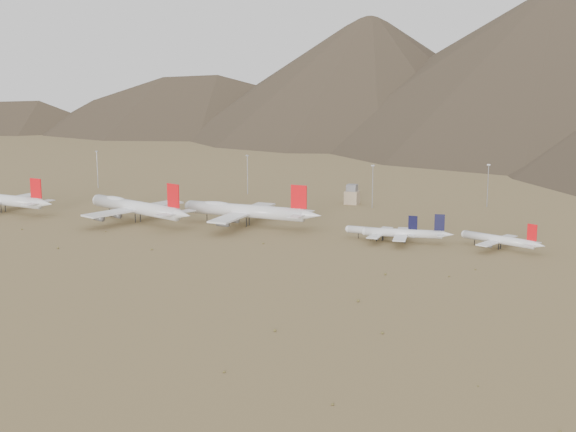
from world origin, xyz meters
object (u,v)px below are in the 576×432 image
(widebody_west, at_px, (1,200))
(widebody_centre, at_px, (136,207))
(widebody_east, at_px, (246,211))
(narrowbody_b, at_px, (406,233))
(narrowbody_a, at_px, (383,232))
(control_tower, at_px, (352,195))

(widebody_west, relative_size, widebody_centre, 0.94)
(widebody_centre, height_order, widebody_east, widebody_centre)
(narrowbody_b, bearing_deg, widebody_centre, 172.43)
(narrowbody_b, bearing_deg, widebody_west, 172.84)
(widebody_centre, relative_size, narrowbody_a, 1.90)
(narrowbody_b, height_order, control_tower, narrowbody_b)
(narrowbody_a, relative_size, control_tower, 3.34)
(narrowbody_b, relative_size, control_tower, 3.66)
(widebody_west, height_order, narrowbody_a, widebody_west)
(widebody_west, relative_size, narrowbody_a, 1.80)
(narrowbody_a, xyz_separation_m, narrowbody_b, (11.13, -1.29, 0.43))
(narrowbody_b, xyz_separation_m, control_tower, (-53.51, 94.82, 0.60))
(control_tower, bearing_deg, widebody_centre, -134.58)
(widebody_west, xyz_separation_m, control_tower, (181.32, 96.72, -2.08))
(narrowbody_b, distance_m, control_tower, 108.88)
(widebody_west, height_order, narrowbody_b, widebody_west)
(widebody_west, bearing_deg, narrowbody_b, 7.85)
(widebody_west, relative_size, widebody_east, 0.91)
(narrowbody_a, height_order, narrowbody_b, narrowbody_b)
(widebody_west, distance_m, narrowbody_b, 234.85)
(narrowbody_a, bearing_deg, widebody_centre, -177.19)
(widebody_east, relative_size, narrowbody_b, 1.80)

